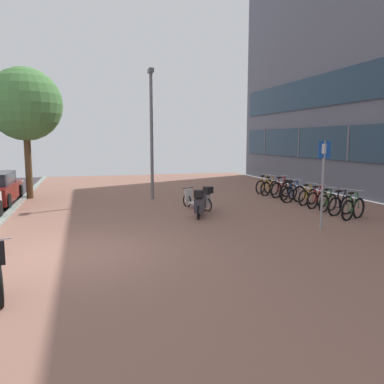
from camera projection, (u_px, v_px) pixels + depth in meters
ground at (139, 250)px, 9.28m from camera, size 21.00×40.00×0.13m
bicycle_rack_00 at (353, 209)px, 12.78m from camera, size 1.33×0.60×1.00m
bicycle_rack_01 at (341, 205)px, 13.50m from camera, size 1.30×0.47×0.96m
bicycle_rack_02 at (328, 203)px, 14.20m from camera, size 1.15×0.60×0.92m
bicycle_rack_03 at (317, 199)px, 14.91m from camera, size 1.23×0.54×0.94m
bicycle_rack_04 at (308, 197)px, 15.62m from camera, size 1.18×0.58×0.93m
bicycle_rack_05 at (293, 194)px, 16.26m from camera, size 1.34×0.48×1.00m
bicycle_rack_06 at (288, 192)px, 17.00m from camera, size 1.24×0.63×0.95m
bicycle_rack_07 at (281, 189)px, 17.72m from camera, size 1.38×0.62×1.03m
bicycle_rack_08 at (270, 188)px, 18.36m from camera, size 1.27×0.59×0.98m
bicycle_rack_09 at (264, 186)px, 19.08m from camera, size 1.23×0.60×0.97m
scooter_near at (200, 198)px, 14.52m from camera, size 0.89×1.65×0.95m
scooter_mid at (200, 204)px, 13.08m from camera, size 0.91×1.60×1.02m
parking_sign at (323, 176)px, 11.13m from camera, size 0.40×0.07×2.60m
lamp_post at (152, 128)px, 16.77m from camera, size 0.20×0.52×5.66m
street_tree at (25, 105)px, 16.87m from camera, size 3.20×3.20×5.79m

